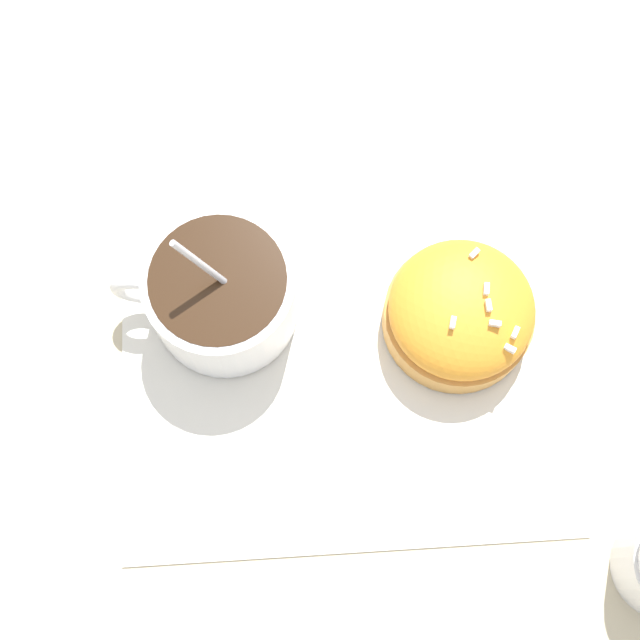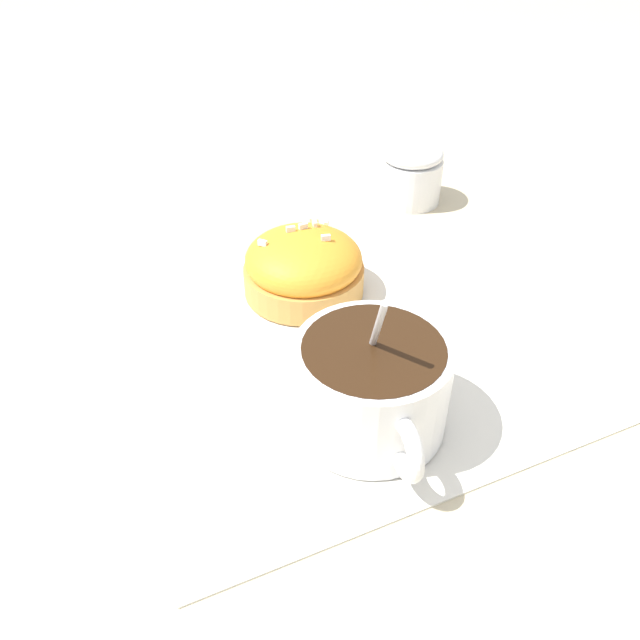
% 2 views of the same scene
% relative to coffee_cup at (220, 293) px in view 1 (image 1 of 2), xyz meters
% --- Properties ---
extents(ground_plane, '(3.00, 3.00, 0.00)m').
position_rel_coffee_cup_xyz_m(ground_plane, '(0.08, -0.01, -0.04)').
color(ground_plane, '#C6B793').
extents(paper_napkin, '(0.29, 0.30, 0.00)m').
position_rel_coffee_cup_xyz_m(paper_napkin, '(0.08, -0.01, -0.03)').
color(paper_napkin, white).
rests_on(paper_napkin, ground_plane).
extents(coffee_cup, '(0.12, 0.09, 0.11)m').
position_rel_coffee_cup_xyz_m(coffee_cup, '(0.00, 0.00, 0.00)').
color(coffee_cup, white).
rests_on(coffee_cup, paper_napkin).
extents(frosted_pastry, '(0.10, 0.10, 0.05)m').
position_rel_coffee_cup_xyz_m(frosted_pastry, '(0.15, -0.01, -0.01)').
color(frosted_pastry, '#D19347').
rests_on(frosted_pastry, paper_napkin).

